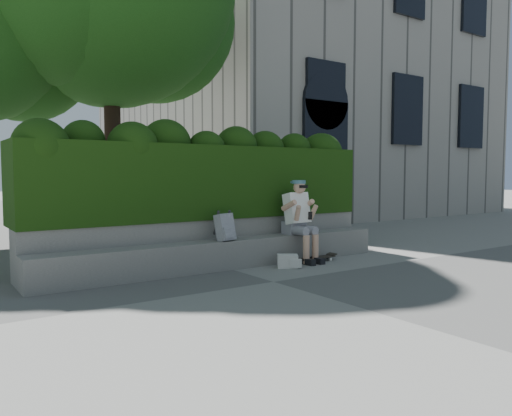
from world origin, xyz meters
TOP-DOWN VIEW (x-y plane):
  - ground at (0.00, 0.00)m, footprint 80.00×80.00m
  - bench_ledge at (0.00, 1.25)m, footprint 6.00×0.45m
  - planter_wall at (0.00, 1.73)m, footprint 6.00×0.50m
  - hedge at (0.00, 1.95)m, footprint 6.00×1.00m
  - building at (9.00, 11.00)m, footprint 12.00×12.00m
  - person at (1.34, 1.07)m, footprint 0.40×0.76m
  - skateboard at (1.54, 0.85)m, footprint 0.74×0.21m
  - backpack_plaid at (-0.08, 1.15)m, footprint 0.31×0.22m
  - backpack_ground at (0.81, 0.71)m, footprint 0.39×0.37m

SIDE VIEW (x-z plane):
  - ground at x=0.00m, z-range 0.00..0.00m
  - skateboard at x=1.54m, z-range 0.03..0.10m
  - backpack_ground at x=0.81m, z-range 0.00..0.21m
  - bench_ledge at x=0.00m, z-range 0.00..0.45m
  - planter_wall at x=0.00m, z-range 0.00..0.75m
  - backpack_plaid at x=-0.08m, z-range 0.45..0.87m
  - person at x=1.34m, z-range 0.06..1.44m
  - hedge at x=0.00m, z-range 0.75..1.95m
  - building at x=9.00m, z-range 0.00..15.00m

